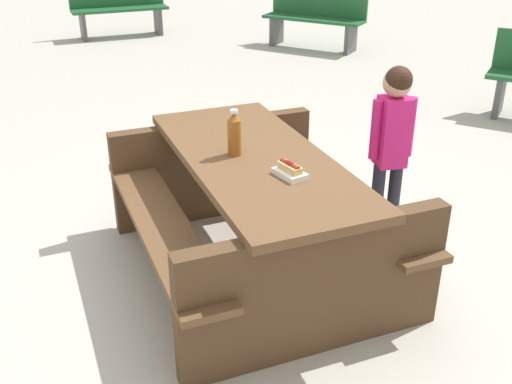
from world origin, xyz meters
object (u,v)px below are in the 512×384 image
object	(u,v)px
picnic_table	(256,204)
park_bench_far	(119,7)
hotdog_tray	(290,171)
child_in_coat	(392,132)
soda_bottle	(234,134)
park_bench_mid	(315,17)

from	to	relation	value
picnic_table	park_bench_far	world-z (taller)	park_bench_far
hotdog_tray	child_in_coat	bearing A→B (deg)	96.49
soda_bottle	child_in_coat	size ratio (longest dim) A/B	0.23
soda_bottle	picnic_table	bearing A→B (deg)	41.99
soda_bottle	park_bench_mid	distance (m)	6.08
soda_bottle	park_bench_far	bearing A→B (deg)	158.44
park_bench_mid	hotdog_tray	bearing A→B (deg)	-44.70
child_in_coat	park_bench_far	distance (m)	7.13
hotdog_tray	park_bench_mid	world-z (taller)	park_bench_mid
park_bench_mid	park_bench_far	bearing A→B (deg)	-143.84
child_in_coat	park_bench_mid	bearing A→B (deg)	141.36
picnic_table	hotdog_tray	bearing A→B (deg)	-5.66
picnic_table	soda_bottle	xyz separation A→B (m)	(-0.09, -0.08, 0.43)
picnic_table	soda_bottle	world-z (taller)	soda_bottle
picnic_table	park_bench_mid	bearing A→B (deg)	133.37
child_in_coat	hotdog_tray	bearing A→B (deg)	-83.51
picnic_table	child_in_coat	size ratio (longest dim) A/B	1.83
park_bench_mid	park_bench_far	xyz separation A→B (m)	(-2.56, -1.87, 0.00)
hotdog_tray	park_bench_far	world-z (taller)	park_bench_far
soda_bottle	child_in_coat	world-z (taller)	child_in_coat
soda_bottle	child_in_coat	xyz separation A→B (m)	(0.31, 0.99, -0.13)
soda_bottle	child_in_coat	distance (m)	1.04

